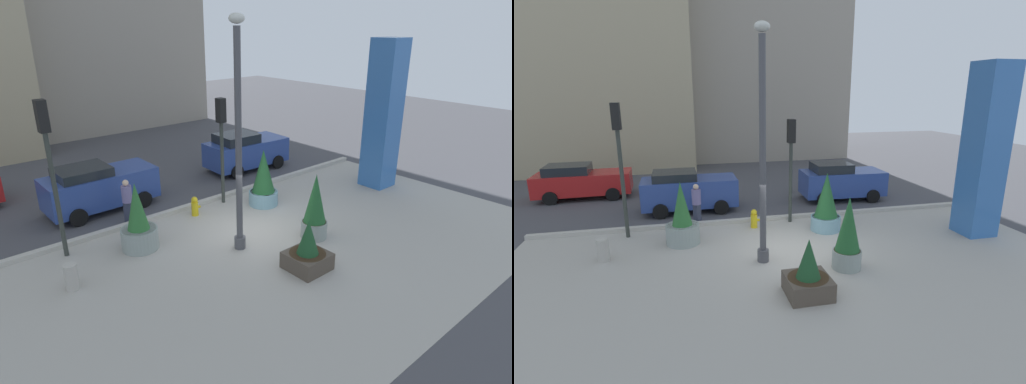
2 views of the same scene
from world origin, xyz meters
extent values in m
plane|color=#47474C|center=(0.00, 4.00, 0.00)|extent=(60.00, 60.00, 0.00)
cube|color=#ADA89E|center=(0.00, -2.00, 0.00)|extent=(18.00, 10.00, 0.02)
cube|color=#B7B2A8|center=(0.00, 3.12, 0.08)|extent=(18.00, 0.24, 0.16)
cylinder|color=#4C4C51|center=(-1.05, -0.64, 0.20)|extent=(0.36, 0.36, 0.40)
cylinder|color=#4C4C51|center=(-1.05, -0.64, 3.34)|extent=(0.20, 0.20, 6.68)
ellipsoid|color=silver|center=(-1.05, -0.64, 6.86)|extent=(0.44, 0.44, 0.28)
cube|color=#3870BC|center=(7.16, -0.08, 3.09)|extent=(1.16, 1.16, 6.18)
cylinder|color=#7AA8B7|center=(1.88, 1.52, 0.28)|extent=(1.14, 1.14, 0.56)
cylinder|color=#382819|center=(1.88, 1.52, 0.54)|extent=(1.05, 1.05, 0.04)
cone|color=#235B2D|center=(1.88, 1.52, 1.40)|extent=(0.89, 0.89, 1.68)
cylinder|color=gray|center=(1.29, -1.67, 0.29)|extent=(0.87, 0.87, 0.58)
cylinder|color=#382819|center=(1.29, -1.67, 0.56)|extent=(0.80, 0.80, 0.04)
cone|color=#235B2D|center=(1.29, -1.67, 1.41)|extent=(0.75, 0.75, 1.65)
cylinder|color=gray|center=(-3.46, 1.43, 0.35)|extent=(1.16, 1.16, 0.70)
cylinder|color=#382819|center=(-3.46, 1.43, 0.68)|extent=(1.07, 1.07, 0.04)
cone|color=#2D6B33|center=(-3.46, 1.43, 1.46)|extent=(0.69, 0.69, 1.52)
cube|color=#4C4238|center=(-0.35, -2.90, 0.26)|extent=(1.14, 1.14, 0.52)
cylinder|color=#382819|center=(-0.35, -2.90, 0.50)|extent=(1.08, 1.08, 0.04)
cone|color=#1E4C28|center=(-0.35, -2.90, 1.05)|extent=(0.65, 0.65, 1.05)
cylinder|color=gold|center=(-0.75, 2.40, 0.28)|extent=(0.26, 0.26, 0.55)
sphere|color=gold|center=(-0.75, 2.40, 0.63)|extent=(0.24, 0.24, 0.24)
cylinder|color=gold|center=(-0.58, 2.40, 0.30)|extent=(0.12, 0.10, 0.10)
cylinder|color=#B2ADA3|center=(-5.92, 0.54, 0.38)|extent=(0.36, 0.36, 0.75)
cylinder|color=#333833|center=(-5.43, 2.50, 1.95)|extent=(0.14, 0.14, 3.91)
cube|color=black|center=(-5.43, 2.50, 4.36)|extent=(0.28, 0.32, 0.90)
sphere|color=red|center=(-5.43, 2.67, 4.63)|extent=(0.18, 0.18, 0.18)
cylinder|color=#333833|center=(0.82, 2.73, 1.62)|extent=(0.14, 0.14, 3.24)
cube|color=black|center=(0.82, 2.73, 3.69)|extent=(0.28, 0.32, 0.90)
sphere|color=red|center=(0.82, 2.90, 3.42)|extent=(0.18, 0.18, 0.18)
cube|color=#2D4793|center=(4.27, 5.43, 0.84)|extent=(4.05, 1.96, 1.14)
cube|color=#1E2328|center=(3.67, 5.46, 1.63)|extent=(1.85, 1.65, 0.42)
cylinder|color=black|center=(5.54, 6.27, 0.32)|extent=(0.65, 0.25, 0.64)
cylinder|color=black|center=(5.46, 4.48, 0.32)|extent=(0.65, 0.25, 0.64)
cylinder|color=black|center=(3.08, 6.38, 0.32)|extent=(0.65, 0.25, 0.64)
cylinder|color=black|center=(3.00, 4.59, 0.32)|extent=(0.65, 0.25, 0.64)
cube|color=#2D4793|center=(-3.08, 5.26, 0.87)|extent=(4.11, 1.79, 1.19)
cube|color=#1E2328|center=(-3.69, 5.25, 1.64)|extent=(1.86, 1.56, 0.34)
cylinder|color=black|center=(-1.82, 6.15, 0.32)|extent=(0.64, 0.23, 0.64)
cylinder|color=black|center=(-1.80, 4.40, 0.32)|extent=(0.64, 0.23, 0.64)
cylinder|color=black|center=(-4.36, 6.12, 0.32)|extent=(0.64, 0.23, 0.64)
cylinder|color=black|center=(-4.34, 4.37, 0.32)|extent=(0.64, 0.23, 0.64)
cube|color=#33384C|center=(-2.87, 3.43, 0.41)|extent=(0.32, 0.34, 0.81)
cylinder|color=slate|center=(-2.87, 3.43, 1.11)|extent=(0.50, 0.50, 0.61)
sphere|color=beige|center=(-2.87, 3.43, 1.53)|extent=(0.22, 0.22, 0.22)
camera|label=1|loc=(-8.79, -10.35, 6.82)|focal=30.74mm
camera|label=2|loc=(-3.38, -11.29, 5.17)|focal=26.47mm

